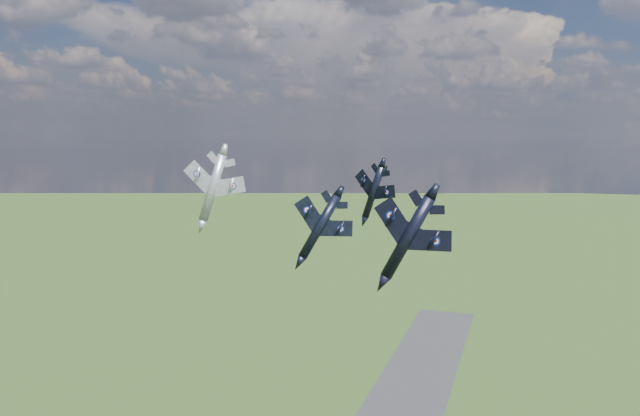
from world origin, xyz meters
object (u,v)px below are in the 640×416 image
(jet_right_navy, at_px, (408,237))
(jet_left_silver, at_px, (213,188))
(jet_high_navy, at_px, (373,192))
(jet_lead_navy, at_px, (320,227))

(jet_right_navy, height_order, jet_left_silver, jet_left_silver)
(jet_right_navy, bearing_deg, jet_high_navy, 107.12)
(jet_right_navy, relative_size, jet_high_navy, 1.06)
(jet_lead_navy, xyz_separation_m, jet_left_silver, (-18.29, -2.04, 6.03))
(jet_right_navy, relative_size, jet_left_silver, 0.83)
(jet_lead_navy, distance_m, jet_high_navy, 10.80)
(jet_left_silver, bearing_deg, jet_lead_navy, -7.47)
(jet_right_navy, bearing_deg, jet_lead_navy, 120.99)
(jet_left_silver, bearing_deg, jet_right_navy, -51.26)
(jet_lead_navy, xyz_separation_m, jet_right_navy, (20.15, -31.45, 4.22))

